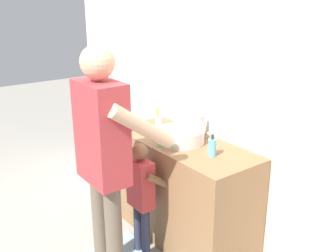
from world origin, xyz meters
name	(u,v)px	position (x,y,z in m)	size (l,w,h in m)	color
ground_plane	(153,248)	(0.00, 0.00, 0.00)	(14.00, 14.00, 0.00)	#9E998E
back_wall	(215,77)	(0.00, 0.62, 1.35)	(4.40, 0.08, 2.70)	beige
vanity_cabinet	(182,191)	(0.00, 0.30, 0.43)	(1.30, 0.54, 0.87)	olive
sink_basin	(181,136)	(0.00, 0.28, 0.93)	(0.37, 0.37, 0.11)	silver
faucet	(202,127)	(0.00, 0.50, 0.95)	(0.18, 0.14, 0.18)	#B7BABF
toothbrush_cup	(159,122)	(-0.40, 0.36, 0.92)	(0.07, 0.07, 0.21)	silver
soap_bottle	(212,147)	(0.35, 0.28, 0.94)	(0.06, 0.06, 0.17)	#66B2D1
child_toddler	(142,190)	(0.00, -0.10, 0.57)	(0.29, 0.29, 0.95)	#2D334C
adult_parent	(105,147)	(0.06, -0.42, 1.01)	(0.52, 0.55, 1.69)	#6B5B4C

